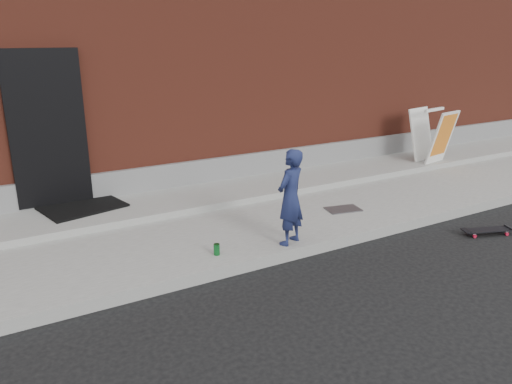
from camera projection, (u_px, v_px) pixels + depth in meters
ground at (313, 255)px, 6.38m from camera, size 80.00×80.00×0.00m
sidewalk at (255, 215)px, 7.60m from camera, size 20.00×3.00×0.15m
apron at (228, 192)px, 8.30m from camera, size 20.00×1.20×0.10m
building at (135, 44)px, 11.41m from camera, size 20.00×8.10×5.00m
child at (290, 197)px, 6.20m from camera, size 0.53×0.45×1.23m
skateboard at (488, 230)px, 7.02m from camera, size 0.73×0.42×0.08m
pizza_sign at (433, 135)px, 9.94m from camera, size 0.77×0.86×1.07m
soda_can at (217, 249)px, 6.02m from camera, size 0.10×0.10×0.14m
doormat at (82, 206)px, 7.41m from camera, size 1.27×1.11×0.03m
utility_plate at (343, 209)px, 7.60m from camera, size 0.57×0.42×0.02m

